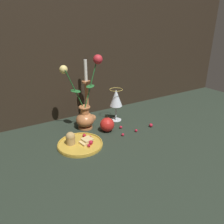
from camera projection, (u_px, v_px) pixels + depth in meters
The scene contains 11 objects.
ground_plane at pixel (102, 130), 1.18m from camera, with size 2.40×2.40×0.00m, color #232D23.
wall_back at pixel (75, 10), 1.16m from camera, with size 2.40×0.04×1.20m, color #2D2319.
vase at pixel (85, 110), 1.16m from camera, with size 0.22×0.10×0.39m.
plate_with_pastries at pixel (79, 143), 1.02m from camera, with size 0.21×0.21×0.07m.
wine_glass at pixel (116, 99), 1.25m from camera, with size 0.07×0.07×0.19m.
candlestick at pixel (86, 101), 1.27m from camera, with size 0.10×0.10×0.36m.
apple_beside_vase at pixel (107, 125), 1.15m from camera, with size 0.08×0.08×0.09m.
berry_near_plate at pixel (121, 127), 1.19m from camera, with size 0.02×0.02×0.02m, color #AD192D.
berry_front_center at pixel (136, 131), 1.15m from camera, with size 0.01×0.01×0.01m, color #AD192D.
berry_by_glass_stem at pixel (151, 125), 1.21m from camera, with size 0.02×0.02×0.02m, color #AD192D.
berry_under_candlestick at pixel (123, 135), 1.11m from camera, with size 0.01×0.01×0.01m, color #AD192D.
Camera 1 is at (-0.50, -0.93, 0.53)m, focal length 35.00 mm.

